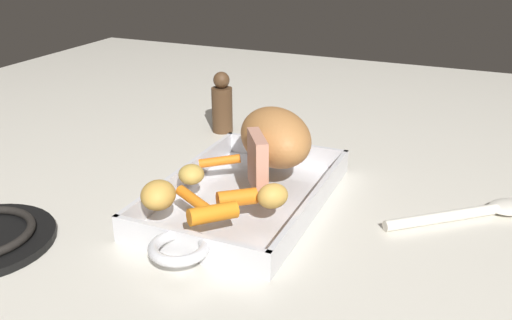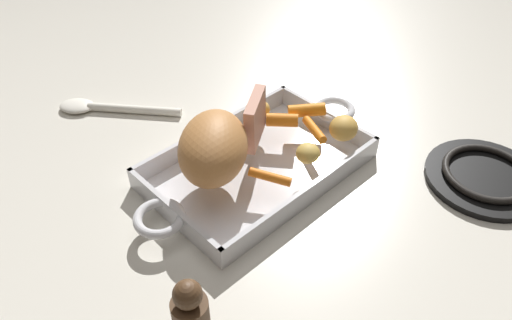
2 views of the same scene
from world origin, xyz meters
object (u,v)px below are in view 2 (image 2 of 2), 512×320
pork_roast (213,147)px  baby_carrot_southwest (314,130)px  baby_carrot_center_left (282,120)px  potato_corner (308,153)px  roasting_dish (258,165)px  stove_burner_rear (485,176)px  roast_slice_outer (255,119)px  potato_golden_large (344,128)px  potato_near_roast (258,109)px  baby_carrot_southeast (307,110)px  serving_spoon (105,108)px  baby_carrot_northeast (270,177)px

pork_roast → baby_carrot_southwest: bearing=-14.0°
baby_carrot_center_left → potato_corner: (-0.04, -0.09, 0.00)m
roasting_dish → stove_burner_rear: roasting_dish is taller
roast_slice_outer → potato_corner: size_ratio=2.00×
potato_golden_large → stove_burner_rear: 0.25m
roasting_dish → potato_near_roast: 0.11m
roast_slice_outer → potato_golden_large: 0.15m
roast_slice_outer → baby_carrot_southeast: 0.12m
potato_golden_large → potato_corner: bearing=179.2°
pork_roast → potato_corner: bearing=-35.0°
serving_spoon → baby_carrot_southwest: bearing=169.2°
baby_carrot_northeast → stove_burner_rear: bearing=-36.8°
potato_near_roast → serving_spoon: potato_near_roast is taller
baby_carrot_southwest → baby_carrot_southeast: (0.03, 0.04, 0.00)m
potato_near_roast → stove_burner_rear: 0.40m
baby_carrot_southeast → stove_burner_rear: (0.12, -0.29, -0.04)m
roasting_dish → baby_carrot_center_left: 0.10m
potato_corner → baby_carrot_southwest: bearing=33.1°
baby_carrot_center_left → serving_spoon: bearing=120.0°
roasting_dish → baby_carrot_southwest: bearing=-14.7°
baby_carrot_northeast → potato_golden_large: (0.17, -0.01, 0.01)m
baby_carrot_southeast → potato_corner: 0.12m
baby_carrot_northeast → baby_carrot_southeast: (0.17, 0.08, 0.00)m
stove_burner_rear → potato_near_roast: bearing=118.2°
roasting_dish → baby_carrot_southwest: 0.12m
potato_golden_large → baby_carrot_southwest: bearing=122.2°
pork_roast → serving_spoon: 0.33m
pork_roast → potato_golden_large: pork_roast is taller
baby_carrot_southwest → potato_corner: (-0.06, -0.04, 0.01)m
roasting_dish → baby_carrot_northeast: (-0.03, -0.06, 0.03)m
potato_golden_large → baby_carrot_northeast: bearing=176.8°
pork_roast → potato_near_roast: (0.15, 0.05, -0.03)m
baby_carrot_center_left → potato_corner: size_ratio=1.33×
baby_carrot_southeast → potato_golden_large: size_ratio=1.23×
roast_slice_outer → pork_roast: bearing=-173.1°
roasting_dish → baby_carrot_southwest: baby_carrot_southwest is taller
stove_burner_rear → baby_carrot_northeast: bearing=143.2°
pork_roast → baby_carrot_southwest: 0.19m
potato_corner → stove_burner_rear: potato_corner is taller
pork_roast → roast_slice_outer: (0.10, 0.01, -0.00)m
stove_burner_rear → serving_spoon: stove_burner_rear is taller
baby_carrot_center_left → potato_golden_large: (0.05, -0.10, 0.01)m
baby_carrot_northeast → roasting_dish: bearing=61.7°
roast_slice_outer → potato_corner: roast_slice_outer is taller
potato_near_roast → roast_slice_outer: bearing=-137.4°
potato_near_roast → stove_burner_rear: potato_near_roast is taller
roast_slice_outer → baby_carrot_southwest: bearing=-34.2°
stove_burner_rear → roasting_dish: bearing=132.8°
baby_carrot_center_left → baby_carrot_southeast: size_ratio=0.83×
roasting_dish → baby_carrot_southeast: size_ratio=7.14×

